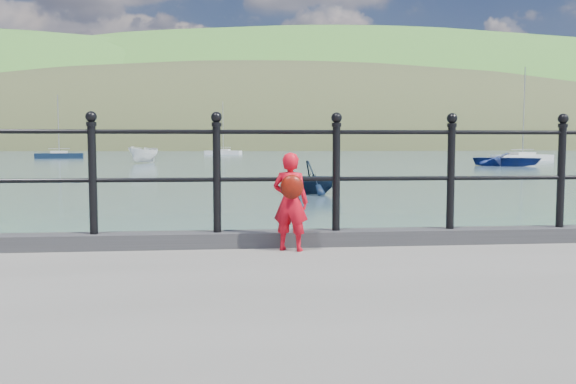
{
  "coord_description": "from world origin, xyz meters",
  "views": [
    {
      "loc": [
        -0.51,
        -6.22,
        2.04
      ],
      "look_at": [
        0.1,
        -0.2,
        1.55
      ],
      "focal_mm": 38.0,
      "sensor_mm": 36.0,
      "label": 1
    }
  ],
  "objects": [
    {
      "name": "launch_white",
      "position": [
        -8.71,
        56.33,
        0.85
      ],
      "size": [
        3.47,
        4.69,
        1.7
      ],
      "primitive_type": "imported",
      "rotation": [
        0.0,
        0.0,
        -0.47
      ],
      "color": "white",
      "rests_on": "ground"
    },
    {
      "name": "sailboat_deep",
      "position": [
        -0.9,
        101.02,
        0.34
      ],
      "size": [
        6.65,
        3.89,
        9.4
      ],
      "rotation": [
        0.0,
        0.0,
        -0.33
      ],
      "color": "silver",
      "rests_on": "ground"
    },
    {
      "name": "railing",
      "position": [
        0.0,
        -0.15,
        1.82
      ],
      "size": [
        18.11,
        0.11,
        1.2
      ],
      "color": "black",
      "rests_on": "kerb"
    },
    {
      "name": "sailboat_far",
      "position": [
        33.09,
        59.95,
        0.34
      ],
      "size": [
        7.92,
        4.51,
        10.76
      ],
      "rotation": [
        0.0,
        0.0,
        0.34
      ],
      "color": "silver",
      "rests_on": "ground"
    },
    {
      "name": "sailboat_left",
      "position": [
        -22.43,
        77.19,
        0.34
      ],
      "size": [
        6.26,
        2.92,
        8.56
      ],
      "rotation": [
        0.0,
        0.0,
        0.18
      ],
      "color": "black",
      "rests_on": "ground"
    },
    {
      "name": "launch_blue",
      "position": [
        24.35,
        45.48,
        0.59
      ],
      "size": [
        7.03,
        6.66,
        1.18
      ],
      "primitive_type": "imported",
      "rotation": [
        0.0,
        0.0,
        0.94
      ],
      "color": "navy",
      "rests_on": "ground"
    },
    {
      "name": "ground",
      "position": [
        0.0,
        0.0,
        0.0
      ],
      "size": [
        600.0,
        600.0,
        0.0
      ],
      "primitive_type": "plane",
      "color": "#2D4251",
      "rests_on": "ground"
    },
    {
      "name": "kerb",
      "position": [
        0.0,
        -0.15,
        1.07
      ],
      "size": [
        60.0,
        0.3,
        0.15
      ],
      "primitive_type": "cube",
      "color": "#28282B",
      "rests_on": "quay"
    },
    {
      "name": "child",
      "position": [
        0.1,
        -0.44,
        1.49
      ],
      "size": [
        0.41,
        0.36,
        0.95
      ],
      "rotation": [
        0.0,
        0.0,
        2.74
      ],
      "color": "red",
      "rests_on": "quay"
    },
    {
      "name": "launch_navy",
      "position": [
        2.91,
        17.84,
        0.67
      ],
      "size": [
        2.73,
        2.42,
        1.34
      ],
      "primitive_type": "imported",
      "rotation": [
        0.0,
        0.0,
        1.66
      ],
      "color": "black",
      "rests_on": "ground"
    },
    {
      "name": "far_shore",
      "position": [
        38.34,
        239.41,
        -22.57
      ],
      "size": [
        830.0,
        200.0,
        156.0
      ],
      "color": "#333A21",
      "rests_on": "ground"
    }
  ]
}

